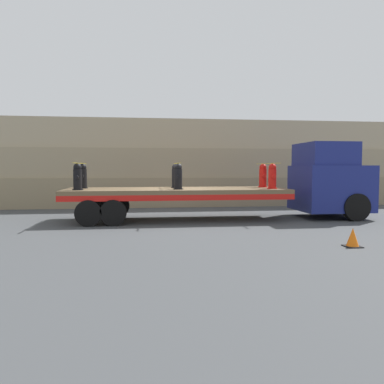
# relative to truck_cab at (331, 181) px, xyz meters

# --- Properties ---
(ground_plane) EXTENTS (120.00, 120.00, 0.00)m
(ground_plane) POSITION_rel_truck_cab_xyz_m (-6.26, 0.00, -1.49)
(ground_plane) COLOR #3F4244
(rock_cliff) EXTENTS (60.00, 3.30, 4.50)m
(rock_cliff) POSITION_rel_truck_cab_xyz_m (-6.26, 6.16, 0.76)
(rock_cliff) COLOR gray
(rock_cliff) RESTS_ON ground_plane
(truck_cab) EXTENTS (2.65, 2.56, 2.99)m
(truck_cab) POSITION_rel_truck_cab_xyz_m (0.00, 0.00, 0.00)
(truck_cab) COLOR navy
(truck_cab) RESTS_ON ground_plane
(flatbed_trailer) EXTENTS (8.36, 2.68, 1.21)m
(flatbed_trailer) POSITION_rel_truck_cab_xyz_m (-6.84, 0.00, -0.51)
(flatbed_trailer) COLOR brown
(flatbed_trailer) RESTS_ON ground_plane
(fire_hydrant_black_near_0) EXTENTS (0.37, 0.51, 0.95)m
(fire_hydrant_black_near_0) POSITION_rel_truck_cab_xyz_m (-9.84, -0.57, 0.19)
(fire_hydrant_black_near_0) COLOR black
(fire_hydrant_black_near_0) RESTS_ON flatbed_trailer
(fire_hydrant_black_far_0) EXTENTS (0.37, 0.51, 0.95)m
(fire_hydrant_black_far_0) POSITION_rel_truck_cab_xyz_m (-9.84, 0.57, 0.19)
(fire_hydrant_black_far_0) COLOR black
(fire_hydrant_black_far_0) RESTS_ON flatbed_trailer
(fire_hydrant_black_near_1) EXTENTS (0.37, 0.51, 0.95)m
(fire_hydrant_black_near_1) POSITION_rel_truck_cab_xyz_m (-6.26, -0.57, 0.19)
(fire_hydrant_black_near_1) COLOR black
(fire_hydrant_black_near_1) RESTS_ON flatbed_trailer
(fire_hydrant_black_far_1) EXTENTS (0.37, 0.51, 0.95)m
(fire_hydrant_black_far_1) POSITION_rel_truck_cab_xyz_m (-6.26, 0.57, 0.19)
(fire_hydrant_black_far_1) COLOR black
(fire_hydrant_black_far_1) RESTS_ON flatbed_trailer
(fire_hydrant_red_near_2) EXTENTS (0.37, 0.51, 0.95)m
(fire_hydrant_red_near_2) POSITION_rel_truck_cab_xyz_m (-2.68, -0.57, 0.19)
(fire_hydrant_red_near_2) COLOR red
(fire_hydrant_red_near_2) RESTS_ON flatbed_trailer
(fire_hydrant_red_far_2) EXTENTS (0.37, 0.51, 0.95)m
(fire_hydrant_red_far_2) POSITION_rel_truck_cab_xyz_m (-2.68, 0.57, 0.19)
(fire_hydrant_red_far_2) COLOR red
(fire_hydrant_red_far_2) RESTS_ON flatbed_trailer
(cargo_strap_rear) EXTENTS (0.05, 2.79, 0.01)m
(cargo_strap_rear) POSITION_rel_truck_cab_xyz_m (-9.84, 0.00, 0.68)
(cargo_strap_rear) COLOR yellow
(cargo_strap_rear) RESTS_ON fire_hydrant_black_near_0
(cargo_strap_middle) EXTENTS (0.05, 2.79, 0.01)m
(cargo_strap_middle) POSITION_rel_truck_cab_xyz_m (-6.26, 0.00, 0.68)
(cargo_strap_middle) COLOR yellow
(cargo_strap_middle) RESTS_ON fire_hydrant_black_near_1
(cargo_strap_front) EXTENTS (0.05, 2.79, 0.01)m
(cargo_strap_front) POSITION_rel_truck_cab_xyz_m (-2.68, 0.00, 0.68)
(cargo_strap_front) COLOR yellow
(cargo_strap_front) RESTS_ON fire_hydrant_red_near_2
(traffic_cone) EXTENTS (0.40, 0.40, 0.48)m
(traffic_cone) POSITION_rel_truck_cab_xyz_m (-2.27, -5.48, -1.25)
(traffic_cone) COLOR black
(traffic_cone) RESTS_ON ground_plane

